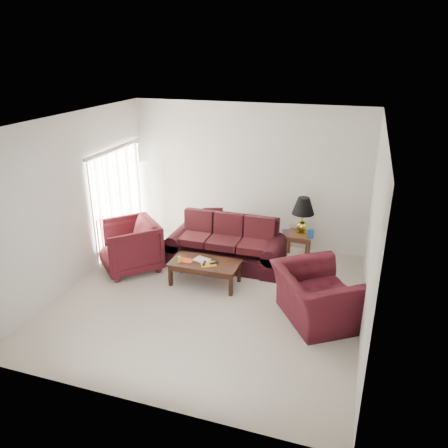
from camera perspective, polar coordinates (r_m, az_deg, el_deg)
name	(u,v)px	position (r m, az deg, el deg)	size (l,w,h in m)	color
floor	(209,298)	(7.61, -2.00, -9.66)	(5.00, 5.00, 0.00)	beige
blinds	(118,201)	(9.20, -13.63, 2.92)	(0.10, 2.00, 2.16)	silver
sofa	(225,243)	(8.53, 0.19, -2.44)	(2.26, 0.98, 0.93)	black
throw_pillow	(213,218)	(9.07, -1.44, 0.83)	(0.41, 0.12, 0.41)	black
end_table	(298,246)	(8.95, 9.59, -2.85)	(0.50, 0.50, 0.55)	#592C1E
table_lamp	(303,215)	(8.75, 10.25, 1.10)	(0.44, 0.44, 0.74)	gold
clock	(286,232)	(8.68, 8.04, -1.01)	(0.16, 0.06, 0.16)	white
blue_canister	(311,234)	(8.65, 11.26, -1.26)	(0.11, 0.11, 0.17)	#1B56B3
picture_frame	(295,225)	(9.01, 9.23, -0.17)	(0.14, 0.02, 0.17)	#B6B7BA
floor_lamp	(146,200)	(9.79, -10.11, 3.09)	(0.28, 0.28, 1.74)	white
armchair_left	(129,246)	(8.53, -12.27, -2.82)	(1.03, 1.06, 0.96)	#420F16
armchair_right	(317,296)	(7.02, 12.01, -9.14)	(1.29, 1.12, 0.84)	#3C0E15
coffee_table	(205,273)	(7.95, -2.49, -6.38)	(1.24, 0.62, 0.43)	black
magazine_red	(186,261)	(7.90, -4.98, -4.80)	(0.25, 0.19, 0.01)	red
magazine_white	(202,260)	(7.91, -2.90, -4.69)	(0.28, 0.21, 0.02)	silver
magazine_orange	(208,264)	(7.75, -2.04, -5.28)	(0.27, 0.20, 0.02)	orange
remote_a	(204,263)	(7.75, -2.58, -5.12)	(0.05, 0.16, 0.02)	black
remote_b	(214,263)	(7.75, -1.31, -5.09)	(0.04, 0.15, 0.02)	black
yellow_glass	(179,259)	(7.85, -5.86, -4.62)	(0.07, 0.07, 0.11)	gold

